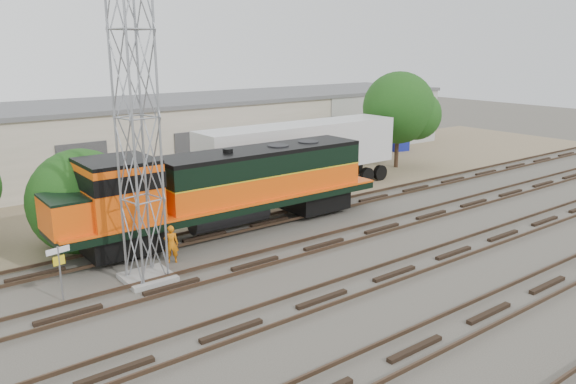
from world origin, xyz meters
TOP-DOWN VIEW (x-y plane):
  - ground at (0.00, 0.00)m, footprint 140.00×140.00m
  - dirt_strip at (0.00, 15.00)m, footprint 80.00×16.00m
  - tracks at (0.00, -3.00)m, footprint 80.00×20.40m
  - warehouse at (0.04, 22.98)m, footprint 58.40×10.40m
  - locomotive at (-2.83, 6.00)m, footprint 17.71×3.11m
  - signal_tower at (-8.40, 2.88)m, footprint 1.94×1.94m
  - sign_post at (-11.78, 2.91)m, footprint 0.89×0.19m
  - worker at (-6.76, 3.99)m, footprint 0.75×0.66m
  - semi_trailer at (6.06, 10.53)m, footprint 14.42×2.89m
  - dumpster_blue at (21.90, 16.52)m, footprint 1.84×1.76m
  - dumpster_red at (18.41, 17.00)m, footprint 1.95×1.90m
  - tree_mid at (-8.84, 8.27)m, footprint 5.26×5.01m
  - tree_east at (16.54, 11.39)m, footprint 5.79×5.52m

SIDE VIEW (x-z plane):
  - ground at x=0.00m, z-range 0.00..0.00m
  - dirt_strip at x=0.00m, z-range 0.00..0.02m
  - tracks at x=0.00m, z-range -0.06..0.22m
  - dumpster_red at x=18.41m, z-range 0.00..1.40m
  - dumpster_blue at x=21.90m, z-range 0.00..1.50m
  - worker at x=-6.76m, z-range 0.00..1.73m
  - sign_post at x=-11.78m, z-range 0.44..2.62m
  - tree_mid at x=-8.84m, z-range -0.42..4.58m
  - locomotive at x=-2.83m, z-range 0.31..4.56m
  - warehouse at x=0.04m, z-range 0.00..5.30m
  - semi_trailer at x=6.06m, z-range 0.57..5.01m
  - tree_east at x=16.54m, z-range 0.82..8.27m
  - signal_tower at x=-8.40m, z-range -0.15..13.01m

